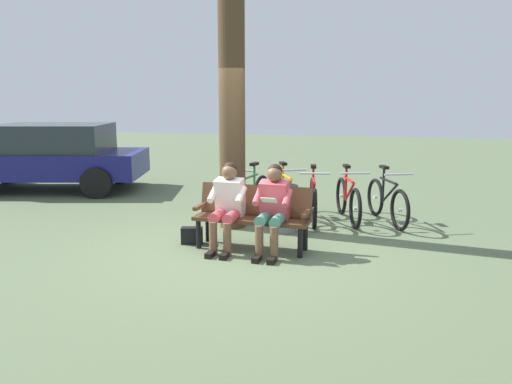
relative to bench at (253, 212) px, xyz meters
The scene contains 13 objects.
ground_plane 0.58m from the bench, 55.63° to the left, with size 40.00×40.00×0.00m, color #566647.
bench is the anchor object (origin of this frame).
person_reading 0.39m from the bench, 147.78° to the left, with size 0.52×0.79×1.20m.
person_companion 0.39m from the bench, 22.11° to the left, with size 0.52×0.79×1.20m.
handbag 0.98m from the bench, ahead, with size 0.30×0.14×0.24m, color black.
tree_trunk 1.98m from the bench, 61.95° to the right, with size 0.41×0.41×4.17m, color #4C3823.
litter_bin 0.97m from the bench, 108.19° to the right, with size 0.40×0.40×0.74m.
bicycle_orange 2.63m from the bench, 135.93° to the right, with size 0.69×1.60×0.94m.
bicycle_green 2.20m from the bench, 124.61° to the right, with size 0.58×1.64×0.94m.
bicycle_red 1.80m from the bench, 112.03° to the right, with size 0.48×1.67×0.94m.
bicycle_blue 1.94m from the bench, 94.96° to the right, with size 0.76×1.56×0.94m.
bicycle_silver 1.82m from the bench, 76.18° to the right, with size 0.53×1.66×0.94m.
parked_car 6.29m from the bench, 31.90° to the right, with size 4.48×2.67×1.47m.
Camera 1 is at (-1.58, 6.44, 2.11)m, focal length 35.51 mm.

